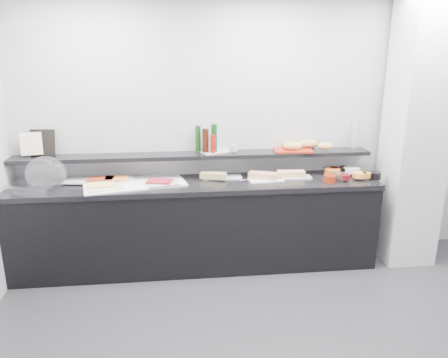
{
  "coord_description": "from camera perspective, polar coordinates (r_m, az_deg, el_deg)",
  "views": [
    {
      "loc": [
        -0.88,
        -2.41,
        2.17
      ],
      "look_at": [
        -0.45,
        1.45,
        1.0
      ],
      "focal_mm": 35.0,
      "sensor_mm": 36.0,
      "label": 1
    }
  ],
  "objects": [
    {
      "name": "back_wall",
      "position": [
        4.58,
        4.86,
        6.36
      ],
      "size": [
        5.0,
        0.02,
        2.7
      ],
      "primitive_type": "cube",
      "color": "#AFB1B6",
      "rests_on": "ground"
    },
    {
      "name": "column",
      "position": [
        4.78,
        23.72,
        5.46
      ],
      "size": [
        0.5,
        0.5,
        2.7
      ],
      "primitive_type": "cube",
      "color": "silver",
      "rests_on": "ground"
    },
    {
      "name": "buffet_cabinet",
      "position": [
        4.47,
        -3.56,
        -6.25
      ],
      "size": [
        3.6,
        0.6,
        0.85
      ],
      "primitive_type": "cube",
      "color": "black",
      "rests_on": "ground"
    },
    {
      "name": "counter_top",
      "position": [
        4.32,
        -3.67,
        -0.75
      ],
      "size": [
        3.62,
        0.62,
        0.05
      ],
      "primitive_type": "cube",
      "color": "black",
      "rests_on": "buffet_cabinet"
    },
    {
      "name": "wall_shelf",
      "position": [
        4.42,
        -3.85,
        3.09
      ],
      "size": [
        3.6,
        0.25,
        0.04
      ],
      "primitive_type": "cube",
      "color": "black",
      "rests_on": "back_wall"
    },
    {
      "name": "cloche_base",
      "position": [
        4.54,
        -23.53,
        -0.66
      ],
      "size": [
        0.57,
        0.48,
        0.04
      ],
      "primitive_type": "cube",
      "rotation": [
        0.0,
        0.0,
        -0.36
      ],
      "color": "silver",
      "rests_on": "counter_top"
    },
    {
      "name": "cloche_dome",
      "position": [
        4.47,
        -22.22,
        0.63
      ],
      "size": [
        0.41,
        0.3,
        0.34
      ],
      "primitive_type": "ellipsoid",
      "rotation": [
        0.0,
        0.0,
        0.16
      ],
      "color": "white",
      "rests_on": "cloche_base"
    },
    {
      "name": "linen_runner",
      "position": [
        4.32,
        -11.58,
        -0.59
      ],
      "size": [
        1.03,
        0.65,
        0.01
      ],
      "primitive_type": "cube",
      "rotation": [
        0.0,
        0.0,
        0.21
      ],
      "color": "white",
      "rests_on": "counter_top"
    },
    {
      "name": "platter_meat_a",
      "position": [
        4.5,
        -18.12,
        -0.19
      ],
      "size": [
        0.33,
        0.24,
        0.01
      ],
      "primitive_type": "cube",
      "rotation": [
        0.0,
        0.0,
        -0.12
      ],
      "color": "white",
      "rests_on": "linen_runner"
    },
    {
      "name": "food_meat_a",
      "position": [
        4.44,
        -15.78,
        0.01
      ],
      "size": [
        0.26,
        0.17,
        0.02
      ],
      "primitive_type": "cube",
      "rotation": [
        0.0,
        0.0,
        -0.07
      ],
      "color": "maroon",
      "rests_on": "platter_meat_a"
    },
    {
      "name": "platter_salmon",
      "position": [
        4.47,
        -13.64,
        0.05
      ],
      "size": [
        0.32,
        0.25,
        0.01
      ],
      "primitive_type": "cube",
      "rotation": [
        0.0,
        0.0,
        -0.28
      ],
      "color": "white",
      "rests_on": "linen_runner"
    },
    {
      "name": "food_salmon",
      "position": [
        4.41,
        -13.83,
        0.07
      ],
      "size": [
        0.23,
        0.15,
        0.02
      ],
      "primitive_type": "cube",
      "rotation": [
        0.0,
        0.0,
        0.04
      ],
      "color": "orange",
      "rests_on": "platter_salmon"
    },
    {
      "name": "platter_cheese",
      "position": [
        4.21,
        -15.24,
        -1.1
      ],
      "size": [
        0.37,
        0.3,
        0.01
      ],
      "primitive_type": "cube",
      "rotation": [
        0.0,
        0.0,
        0.29
      ],
      "color": "white",
      "rests_on": "linen_runner"
    },
    {
      "name": "food_cheese",
      "position": [
        4.24,
        -15.72,
        -0.76
      ],
      "size": [
        0.27,
        0.2,
        0.02
      ],
      "primitive_type": "cube",
      "rotation": [
        0.0,
        0.0,
        0.15
      ],
      "color": "#FBE061",
      "rests_on": "platter_cheese"
    },
    {
      "name": "platter_meat_b",
      "position": [
        4.23,
        -8.03,
        -0.57
      ],
      "size": [
        0.34,
        0.26,
        0.01
      ],
      "primitive_type": "cube",
      "rotation": [
        0.0,
        0.0,
        0.22
      ],
      "color": "silver",
      "rests_on": "linen_runner"
    },
    {
      "name": "food_meat_b",
      "position": [
        4.24,
        -8.44,
        -0.3
      ],
      "size": [
        0.26,
        0.2,
        0.02
      ],
      "primitive_type": "cube",
      "rotation": [
        0.0,
        0.0,
        -0.23
      ],
      "color": "maroon",
      "rests_on": "platter_meat_b"
    },
    {
      "name": "sandwich_plate_left",
      "position": [
        4.45,
        -0.24,
        0.25
      ],
      "size": [
        0.4,
        0.18,
        0.01
      ],
      "primitive_type": "cube",
      "rotation": [
        0.0,
        0.0,
        -0.04
      ],
      "color": "white",
      "rests_on": "counter_top"
    },
    {
      "name": "sandwich_food_left",
      "position": [
        4.37,
        -1.41,
        0.46
      ],
      "size": [
        0.27,
        0.17,
        0.06
      ],
      "primitive_type": "cube",
      "rotation": [
        0.0,
        0.0,
        -0.31
      ],
      "color": "tan",
      "rests_on": "sandwich_plate_left"
    },
    {
      "name": "tongs_left",
      "position": [
        4.4,
        -0.74,
        0.23
      ],
      "size": [
        0.16,
        0.01,
        0.01
      ],
      "primitive_type": "cylinder",
      "rotation": [
        0.0,
        1.57,
        -0.01
      ],
      "color": "silver",
      "rests_on": "sandwich_plate_left"
    },
    {
      "name": "sandwich_plate_mid",
      "position": [
        4.36,
        5.53,
        -0.17
      ],
      "size": [
        0.36,
        0.19,
        0.01
      ],
      "primitive_type": "cube",
      "rotation": [
        0.0,
        0.0,
        0.12
      ],
      "color": "white",
      "rests_on": "counter_top"
    },
    {
      "name": "sandwich_food_mid",
      "position": [
        4.39,
        5.11,
        0.47
      ],
      "size": [
        0.31,
        0.21,
        0.06
      ],
      "primitive_type": "cube",
      "rotation": [
        0.0,
        0.0,
        -0.4
      ],
      "color": "tan",
      "rests_on": "sandwich_plate_mid"
    },
    {
      "name": "tongs_mid",
      "position": [
        4.32,
        2.92,
        -0.11
      ],
      "size": [
        0.16,
        0.04,
        0.01
      ],
      "primitive_type": "cylinder",
      "rotation": [
        0.0,
        1.57,
        0.18
      ],
      "color": "silver",
      "rests_on": "sandwich_plate_mid"
    },
    {
      "name": "sandwich_plate_right",
      "position": [
        4.5,
        9.18,
        0.25
      ],
      "size": [
        0.34,
        0.16,
        0.01
      ],
      "primitive_type": "cube",
      "rotation": [
        0.0,
        0.0,
        -0.06
      ],
      "color": "silver",
      "rests_on": "counter_top"
    },
    {
      "name": "sandwich_food_right",
      "position": [
        4.48,
        8.72,
        0.68
      ],
      "size": [
        0.29,
        0.13,
        0.06
      ],
      "primitive_type": "cube",
      "rotation": [
        0.0,
        0.0,
        -0.1
      ],
      "color": "#E5C078",
      "rests_on": "sandwich_plate_right"
    },
    {
      "name": "tongs_right",
      "position": [
        4.45,
        7.6,
        0.25
      ],
      "size": [
        0.16,
        0.03,
        0.01
      ],
      "primitive_type": "cylinder",
      "rotation": [
        0.0,
        1.57,
        0.13
      ],
      "color": "#A9ABB0",
      "rests_on": "sandwich_plate_right"
    },
    {
      "name": "bowl_glass_fruit",
      "position": [
        4.7,
        13.79,
        1.01
      ],
      "size": [
        0.21,
        0.21,
        0.07
      ],
      "primitive_type": "cylinder",
      "rotation": [
        0.0,
        0.0,
        -0.29
      ],
      "color": "white",
      "rests_on": "counter_top"
    },
    {
      "name": "fill_glass_fruit",
      "position": [
        4.65,
        13.99,
        0.98
      ],
      "size": [
        0.2,
        0.2,
        0.05
      ],
      "primitive_type": "cylinder",
      "rotation": [
        0.0,
        0.0,
        -0.33
      ],
      "color": "orange",
      "rests_on": "bowl_glass_fruit"
    },
    {
      "name": "bowl_black_jam",
      "position": [
        4.77,
        15.61,
        1.1
      ],
      "size": [
        0.16,
        0.16,
        0.07
      ],
      "primitive_type": "cylinder",
      "rotation": [
        0.0,
        0.0,
        0.1
      ],
      "color": "black",
      "rests_on": "counter_top"
    },
    {
      "name": "fill_black_jam",
      "position": [
        4.72,
        14.24,
        1.19
      ],
      "size": [
        0.11,
        0.11,
        0.05
      ],
      "primitive_type": "cylinder",
      "rotation": [
        0.0,
        0.0,
        0.12
      ],
      "color": "#500E0B",
      "rests_on": "bowl_black_jam"
    },
    {
      "name": "bowl_glass_cream",
      "position": [
        4.8,
        17.0,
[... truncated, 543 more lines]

